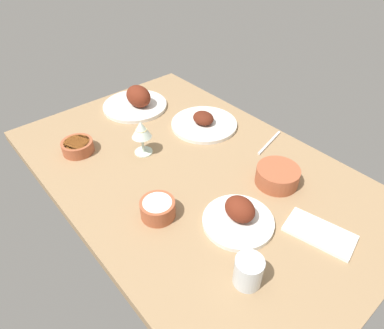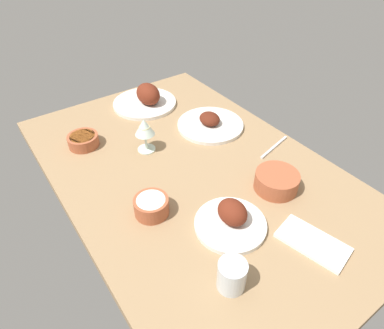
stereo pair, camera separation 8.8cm
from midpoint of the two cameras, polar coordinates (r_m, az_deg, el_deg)
The scene contains 11 objects.
dining_table at distance 124.65cm, azimuth 2.02°, elevation -1.48°, with size 140.00×90.00×4.00cm, color #937551.
plate_near_viewer at distance 103.63cm, azimuth 9.13°, elevation -9.24°, with size 22.03×22.03×8.81cm.
plate_far_side at distance 145.60cm, azimuth 4.85°, elevation 6.91°, with size 28.34×28.34×6.50cm.
plate_center_main at distance 161.12cm, azimuth -6.20°, elevation 11.00°, with size 29.63×29.63×10.84cm.
bowl_cream at distance 105.76cm, azimuth -4.55°, elevation -7.06°, with size 11.02×11.02×5.80cm.
bowl_soup at distance 138.69cm, azimuth -16.29°, elevation 3.96°, with size 12.03×12.03×4.70cm.
bowl_potatoes at distance 118.10cm, azimuth 16.28°, elevation -2.71°, with size 14.89×14.89×6.23cm.
wine_glass at distance 127.33cm, azimuth -6.12°, elevation 6.04°, with size 7.60×7.60×14.00cm.
water_tumbler at distance 90.15cm, azimuth 9.71°, elevation -18.20°, with size 7.55×7.55×8.74cm, color silver.
folded_napkin at distance 107.03cm, azimuth 22.13°, elevation -12.26°, with size 19.90×10.44×1.20cm, color white.
fork_loose at distance 138.10cm, azimuth 15.58°, elevation 2.82°, with size 18.59×0.90×0.80cm, color silver.
Camera 2 is at (76.77, -54.40, 83.88)cm, focal length 31.37 mm.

